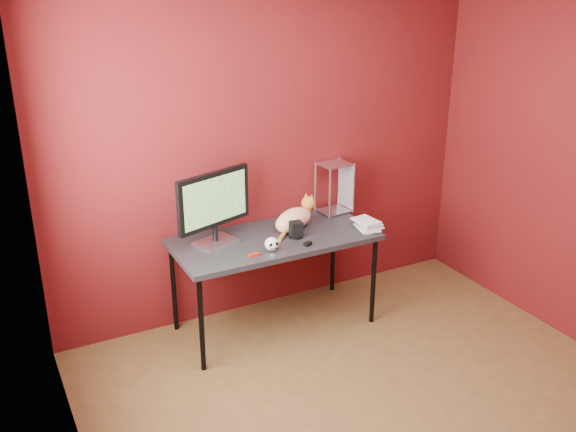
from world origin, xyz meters
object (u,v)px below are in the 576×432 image
skull_mug (272,244)px  speaker (296,230)px  cat (294,218)px  book_stack (361,179)px  monitor (214,205)px  desk (274,243)px

skull_mug → speaker: bearing=30.5°
cat → speaker: size_ratio=3.59×
cat → skull_mug: bearing=-160.9°
speaker → book_stack: 0.61m
monitor → skull_mug: 0.49m
monitor → speaker: 0.64m
cat → book_stack: size_ratio=0.54×
desk → skull_mug: size_ratio=14.97×
skull_mug → speaker: speaker is taller
skull_mug → desk: bearing=63.6°
desk → book_stack: size_ratio=1.85×
monitor → speaker: bearing=-35.0°
cat → book_stack: 0.58m
book_stack → cat: bearing=149.5°
desk → book_stack: 0.80m
desk → speaker: (0.14, -0.08, 0.11)m
cat → desk: bearing=178.3°
desk → skull_mug: (-0.12, -0.21, 0.10)m
monitor → skull_mug: size_ratio=5.99×
skull_mug → monitor: bearing=139.4°
desk → monitor: 0.56m
monitor → book_stack: bearing=-32.3°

